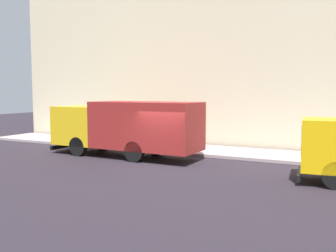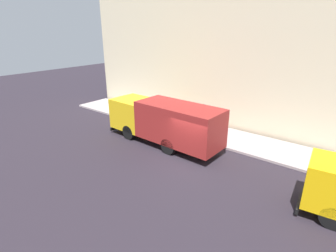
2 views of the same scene
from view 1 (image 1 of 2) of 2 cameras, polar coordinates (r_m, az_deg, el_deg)
ground at (r=17.22m, az=-1.13°, el=-6.14°), size 80.00×80.00×0.00m
sidewalk at (r=21.39m, az=4.72°, el=-3.69°), size 3.35×30.00×0.15m
building_facade at (r=23.31m, az=6.87°, el=11.81°), size 0.50×30.00×12.14m
large_utility_truck at (r=19.50m, az=-6.57°, el=0.03°), size 2.63×8.46×2.91m
pedestrian_walking at (r=24.32m, az=-8.28°, el=-0.27°), size 0.44×0.44×1.72m
pedestrian_standing at (r=23.36m, az=-1.76°, el=-0.58°), size 0.52×0.52×1.65m
traffic_cone_orange at (r=22.78m, az=-9.45°, el=-2.05°), size 0.52×0.52×0.75m
street_sign_post at (r=20.37m, az=0.75°, el=0.24°), size 0.44×0.08×2.47m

